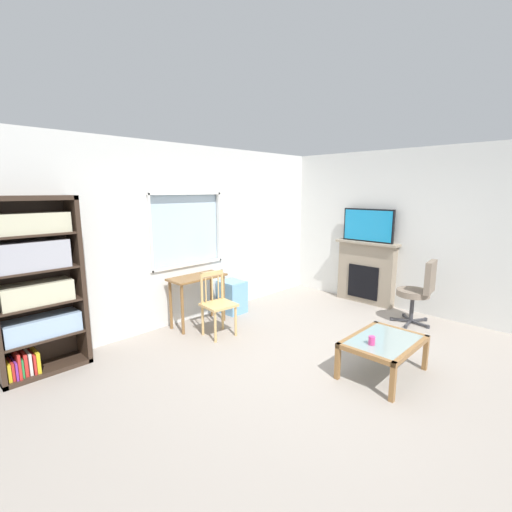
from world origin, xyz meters
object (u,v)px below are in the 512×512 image
plastic_drawer_unit (232,297)px  fireplace (366,272)px  bookshelf (35,283)px  sippy_cup (372,340)px  wooden_chair (217,303)px  office_chair (419,289)px  tv (368,225)px  desk_under_window (197,286)px  coffee_table (384,344)px

plastic_drawer_unit → fireplace: fireplace is taller
bookshelf → sippy_cup: bookshelf is taller
wooden_chair → plastic_drawer_unit: size_ratio=1.68×
office_chair → tv: bearing=68.9°
desk_under_window → tv: tv is taller
sippy_cup → coffee_table: bearing=-10.0°
desk_under_window → fireplace: 3.07m
fireplace → coffee_table: fireplace is taller
plastic_drawer_unit → office_chair: 2.93m
bookshelf → plastic_drawer_unit: (2.82, -0.06, -0.76)m
fireplace → tv: (-0.02, -0.00, 0.85)m
desk_under_window → sippy_cup: desk_under_window is taller
desk_under_window → office_chair: (2.35, -2.38, -0.06)m
sippy_cup → tv: bearing=28.9°
fireplace → office_chair: fireplace is taller
wooden_chair → sippy_cup: 2.16m
plastic_drawer_unit → fireplace: (2.05, -1.33, 0.30)m
tv → fireplace: bearing=0.0°
bookshelf → tv: bearing=-16.0°
fireplace → tv: 0.85m
tv → wooden_chair: bearing=164.7°
tv → sippy_cup: tv is taller
desk_under_window → tv: (2.77, -1.28, 0.80)m
tv → sippy_cup: (-2.46, -1.36, -0.96)m
fireplace → sippy_cup: 2.83m
office_chair → bookshelf: bearing=150.6°
bookshelf → tv: bookshelf is taller
desk_under_window → tv: 3.16m
bookshelf → wooden_chair: (2.04, -0.62, -0.57)m
plastic_drawer_unit → coffee_table: size_ratio=0.58×
wooden_chair → fireplace: fireplace is taller
bookshelf → office_chair: bookshelf is taller
desk_under_window → coffee_table: (0.53, -2.68, -0.26)m
fireplace → tv: tv is taller
fireplace → plastic_drawer_unit: bearing=147.0°
bookshelf → coffee_table: bookshelf is taller
bookshelf → tv: size_ratio=2.12×
coffee_table → sippy_cup: size_ratio=10.28×
bookshelf → fireplace: bearing=-15.9°
office_chair → sippy_cup: bearing=-172.8°
tv → coffee_table: (-2.25, -1.40, -1.06)m
desk_under_window → sippy_cup: 2.66m
desk_under_window → plastic_drawer_unit: size_ratio=1.61×
wooden_chair → fireplace: bearing=-15.2°
office_chair → sippy_cup: size_ratio=11.11×
wooden_chair → sippy_cup: size_ratio=10.00×
office_chair → coffee_table: (-1.82, -0.30, -0.20)m
bookshelf → coffee_table: (2.61, -2.79, -0.68)m
desk_under_window → sippy_cup: (0.31, -2.64, -0.16)m
desk_under_window → bookshelf: bearing=177.0°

